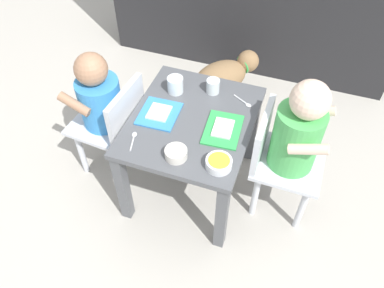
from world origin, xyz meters
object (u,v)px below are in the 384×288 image
Objects in this scene: seated_child_right at (294,137)px; water_cup_right at (175,86)px; veggie_bowl_far at (176,153)px; spoon_by_right_tray at (244,102)px; food_tray_right at (223,129)px; spoon_by_left_tray at (133,139)px; dog at (225,76)px; dining_table at (192,132)px; food_tray_left at (159,113)px; veggie_bowl_near at (219,163)px; water_cup_left at (213,87)px; seated_child_left at (102,102)px.

seated_child_right is 0.54m from water_cup_right.
veggie_bowl_far reaches higher than spoon_by_right_tray.
spoon_by_left_tray is (-0.31, -0.16, -0.00)m from food_tray_right.
spoon_by_left_tray is at bearing -101.06° from dog.
seated_child_right reaches higher than dining_table.
veggie_bowl_far is (-0.40, -0.24, 0.01)m from seated_child_right.
food_tray_left is 0.36m from veggie_bowl_near.
dining_table is 6.92× the size of veggie_bowl_far.
food_tray_right is 0.31m from water_cup_right.
water_cup_left is 0.63× the size of spoon_by_left_tray.
water_cup_left is at bearing 110.30° from veggie_bowl_near.
dog is 4.06× the size of spoon_by_right_tray.
food_tray_right is at bearing -8.08° from dining_table.
spoon_by_left_tray is (-0.19, 0.03, -0.02)m from veggie_bowl_far.
seated_child_left is at bearing -176.97° from seated_child_right.
seated_child_right is 9.90× the size of water_cup_right.
food_tray_right is 2.80× the size of water_cup_right.
spoon_by_left_tray is (-0.35, 0.02, -0.02)m from veggie_bowl_near.
veggie_bowl_far is (0.14, -0.35, -0.01)m from water_cup_right.
veggie_bowl_near is at bearing -76.43° from dog.
seated_child_left is 6.70× the size of veggie_bowl_near.
seated_child_right reaches higher than seated_child_left.
seated_child_right is 7.66× the size of spoon_by_right_tray.
seated_child_left reaches higher than water_cup_right.
water_cup_right is (-0.26, 0.16, 0.03)m from food_tray_right.
dining_table is at bearing 171.92° from food_tray_right.
water_cup_right reaches higher than veggie_bowl_near.
veggie_bowl_far is at bearing -68.64° from water_cup_right.
food_tray_left is 0.24m from veggie_bowl_far.
food_tray_right is 2.06× the size of veggie_bowl_near.
veggie_bowl_near reaches higher than dining_table.
seated_child_left is 0.27m from food_tray_left.
water_cup_left reaches higher than veggie_bowl_near.
veggie_bowl_near is (0.30, -0.34, -0.01)m from water_cup_right.
veggie_bowl_near reaches higher than spoon_by_right_tray.
seated_child_left is at bearing -121.92° from dog.
seated_child_right is 0.27m from spoon_by_right_tray.
dining_table is at bearing -87.93° from dog.
spoon_by_left_tray is (-0.04, -0.16, -0.00)m from food_tray_left.
veggie_bowl_far is at bearing -25.34° from seated_child_left.
spoon_by_right_tray is (0.31, 0.19, -0.00)m from food_tray_left.
dog is 6.02× the size of water_cup_left.
food_tray_right is at bearing -62.80° from water_cup_left.
water_cup_left is at bearing 171.07° from spoon_by_right_tray.
spoon_by_right_tray is at bearing 66.41° from veggie_bowl_far.
seated_child_left is 0.54m from food_tray_right.
food_tray_left is at bearing 149.65° from veggie_bowl_near.
spoon_by_right_tray is (0.58, 0.18, 0.02)m from seated_child_left.
spoon_by_left_tray is 0.50m from spoon_by_right_tray.
veggie_bowl_near is (0.58, -0.19, 0.04)m from seated_child_left.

